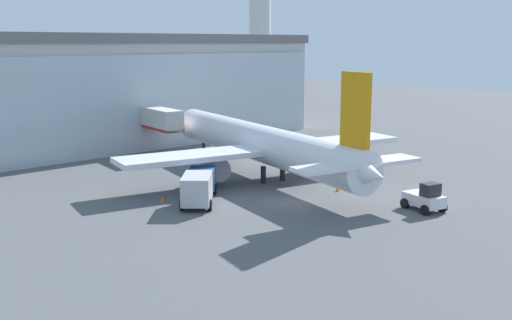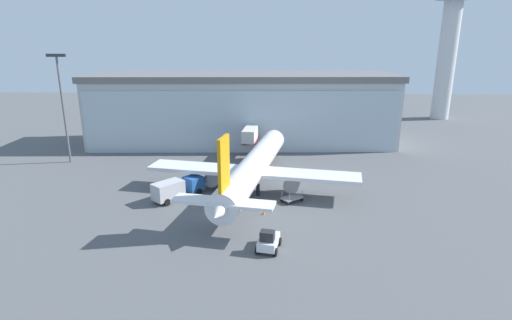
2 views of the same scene
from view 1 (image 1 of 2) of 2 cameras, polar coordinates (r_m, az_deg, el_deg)
name	(u,v)px [view 1 (image 1 of 2)]	position (r m, az deg, el deg)	size (l,w,h in m)	color
ground	(299,201)	(50.38, 4.10, -3.90)	(240.00, 240.00, 0.00)	#545659
terminal_building	(100,90)	(79.01, -14.63, 6.44)	(61.75, 18.67, 14.10)	#B0B0B0
jet_bridge	(153,118)	(72.57, -9.77, 3.92)	(3.26, 11.51, 5.50)	beige
control_tower	(260,0)	(132.85, 0.40, 15.00)	(9.76, 9.76, 35.19)	silver
airplane	(263,144)	(58.04, 0.64, 1.50)	(29.68, 35.56, 10.89)	silver
catering_truck	(199,186)	(49.54, -5.48, -2.43)	(6.43, 6.97, 2.65)	#2659A5
baggage_cart	(331,172)	(59.22, 7.16, -1.18)	(3.19, 2.99, 1.50)	gray
pushback_tug	(425,198)	(49.07, 15.80, -3.54)	(2.71, 3.49, 2.30)	silver
safety_cone_nose	(338,188)	(53.85, 7.79, -2.69)	(0.36, 0.36, 0.55)	orange
safety_cone_wingtip	(163,199)	(50.33, -8.89, -3.70)	(0.36, 0.36, 0.55)	orange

